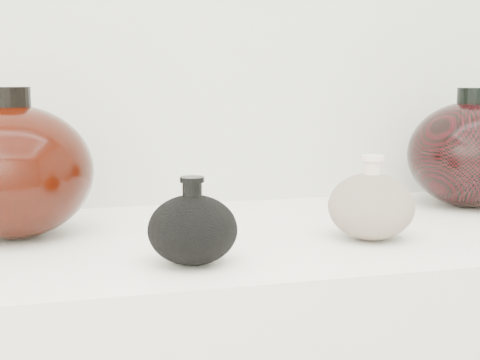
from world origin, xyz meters
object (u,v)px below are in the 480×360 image
object	(u,v)px
cream_gourd_vase	(371,206)
left_round_pot	(13,171)
right_round_pot	(470,154)
black_gourd_vase	(193,229)

from	to	relation	value
cream_gourd_vase	left_round_pot	world-z (taller)	left_round_pot
right_round_pot	black_gourd_vase	bearing A→B (deg)	-156.03
black_gourd_vase	right_round_pot	world-z (taller)	right_round_pot
cream_gourd_vase	right_round_pot	distance (m)	0.34
cream_gourd_vase	left_round_pot	size ratio (longest dim) A/B	0.54
left_round_pot	black_gourd_vase	bearing A→B (deg)	-43.26
cream_gourd_vase	left_round_pot	bearing A→B (deg)	163.52
right_round_pot	left_round_pot	bearing A→B (deg)	-177.06
left_round_pot	right_round_pot	world-z (taller)	left_round_pot
left_round_pot	right_round_pot	size ratio (longest dim) A/B	1.02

